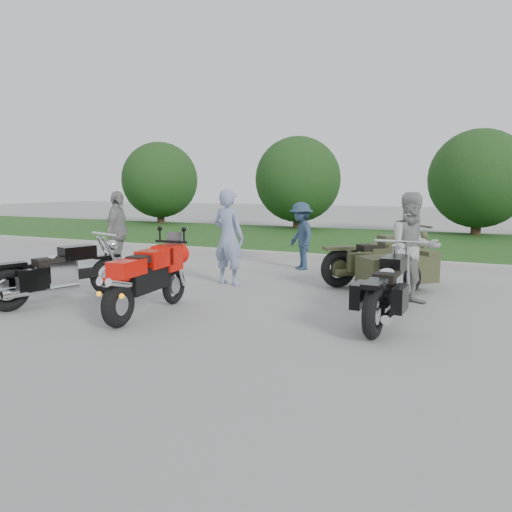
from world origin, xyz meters
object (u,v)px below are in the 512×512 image
at_px(sportbike_red, 146,277).
at_px(cruiser_right, 387,292).
at_px(cruiser_left, 55,275).
at_px(person_back, 118,232).
at_px(cruiser_sidecar, 387,265).
at_px(person_stripe, 228,237).
at_px(person_denim, 301,236).
at_px(person_grey, 413,249).

height_order(sportbike_red, cruiser_right, sportbike_red).
height_order(cruiser_left, person_back, person_back).
bearing_deg(cruiser_right, cruiser_sidecar, 102.10).
relative_size(cruiser_sidecar, person_stripe, 1.19).
bearing_deg(person_stripe, cruiser_right, 163.66).
bearing_deg(person_stripe, cruiser_left, 63.82).
bearing_deg(person_denim, person_back, -101.34).
height_order(sportbike_red, person_denim, person_denim).
xyz_separation_m(cruiser_left, person_denim, (2.63, 4.95, 0.31)).
bearing_deg(sportbike_red, person_back, 132.42).
height_order(cruiser_sidecar, person_denim, person_denim).
xyz_separation_m(cruiser_sidecar, person_back, (-5.97, -0.56, 0.46)).
relative_size(cruiser_sidecar, person_back, 1.23).
bearing_deg(sportbike_red, person_stripe, 86.40).
xyz_separation_m(cruiser_right, cruiser_sidecar, (-0.42, 2.49, -0.02)).
xyz_separation_m(person_denim, person_back, (-3.70, -2.04, 0.13)).
bearing_deg(cruiser_sidecar, sportbike_red, -84.80).
bearing_deg(sportbike_red, person_grey, 31.12).
bearing_deg(cruiser_sidecar, cruiser_right, -34.21).
height_order(person_grey, person_denim, person_grey).
bearing_deg(person_grey, person_back, 147.24).
bearing_deg(person_grey, cruiser_right, -124.53).
bearing_deg(cruiser_left, cruiser_sidecar, 54.56).
bearing_deg(cruiser_sidecar, cruiser_left, -98.48).
distance_m(sportbike_red, person_denim, 5.02).
height_order(cruiser_right, cruiser_sidecar, cruiser_sidecar).
distance_m(person_grey, person_denim, 3.81).
xyz_separation_m(sportbike_red, person_grey, (3.60, 2.42, 0.34)).
bearing_deg(person_denim, cruiser_sidecar, 16.60).
distance_m(sportbike_red, person_stripe, 2.68).
bearing_deg(person_back, person_grey, -113.83).
distance_m(cruiser_left, person_back, 3.13).
bearing_deg(cruiser_sidecar, person_grey, -15.30).
distance_m(person_grey, person_back, 6.56).
xyz_separation_m(person_grey, person_denim, (-2.84, 2.54, -0.14)).
height_order(cruiser_left, person_denim, person_denim).
bearing_deg(cruiser_sidecar, person_back, -128.47).
relative_size(cruiser_right, person_stripe, 1.27).
distance_m(cruiser_right, person_back, 6.69).
distance_m(cruiser_left, cruiser_sidecar, 6.00).
distance_m(person_stripe, person_grey, 3.57).
bearing_deg(person_denim, person_stripe, -57.53).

